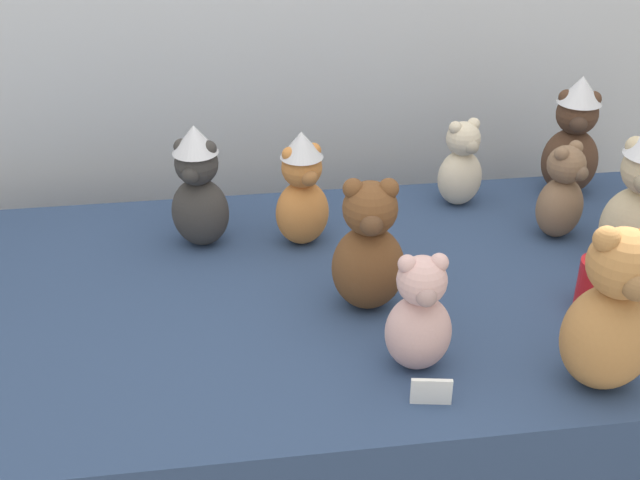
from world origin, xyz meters
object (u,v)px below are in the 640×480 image
Objects in this scene: teddy_bear_mocha at (562,194)px; party_cup_red at (597,285)px; teddy_bear_charcoal at (198,188)px; teddy_bear_cream at (461,165)px; teddy_bear_chestnut at (369,249)px; teddy_bear_cocoa at (573,138)px; teddy_bear_caramel at (613,315)px; teddy_bear_ginger at (302,190)px; teddy_bear_blush at (419,316)px; display_table at (320,429)px.

party_cup_red is (-0.04, -0.30, -0.05)m from teddy_bear_mocha.
teddy_bear_charcoal is at bearing 154.20° from party_cup_red.
teddy_bear_cream is at bearing 105.73° from party_cup_red.
teddy_bear_chestnut is 0.52m from teddy_bear_cream.
teddy_bear_cocoa is 0.54m from party_cup_red.
teddy_bear_mocha is at bearing 76.27° from teddy_bear_caramel.
teddy_bear_chestnut is 1.04× the size of teddy_bear_ginger.
teddy_bear_caramel reaches higher than teddy_bear_blush.
teddy_bear_chestnut is 0.54m from teddy_bear_mocha.
teddy_bear_cream is (-0.18, 0.19, -0.00)m from teddy_bear_mocha.
teddy_bear_ginger is at bearing 117.20° from teddy_bear_chestnut.
teddy_bear_caramel reaches higher than teddy_bear_charcoal.
teddy_bear_cream is at bearing 41.05° from display_table.
teddy_bear_mocha is at bearing 12.72° from teddy_bear_charcoal.
teddy_bear_cream is (0.26, 0.62, -0.01)m from teddy_bear_blush.
party_cup_red is (0.55, -0.35, -0.08)m from teddy_bear_ginger.
teddy_bear_chestnut is at bearing -38.62° from display_table.
teddy_bear_charcoal reaches higher than teddy_bear_blush.
party_cup_red is at bearing -1.76° from teddy_bear_chestnut.
teddy_bear_cream is at bearing 69.74° from teddy_bear_blush.
teddy_bear_cream is (-0.05, 0.71, -0.04)m from teddy_bear_caramel.
teddy_bear_cocoa reaches higher than party_cup_red.
teddy_bear_cream is at bearing 100.73° from teddy_bear_mocha.
teddy_bear_caramel is 2.88× the size of party_cup_red.
party_cup_red is at bearing 20.38° from teddy_bear_blush.
teddy_bear_cocoa is at bearing 51.82° from teddy_bear_blush.
teddy_bear_cream is 2.02× the size of party_cup_red.
teddy_bear_caramel is at bearing -90.21° from teddy_bear_cocoa.
teddy_bear_chestnut reaches higher than party_cup_red.
teddy_bear_caramel is at bearing -66.74° from teddy_bear_ginger.
teddy_bear_mocha is (0.59, -0.05, -0.03)m from teddy_bear_ginger.
teddy_bear_charcoal reaches higher than display_table.
teddy_bear_charcoal is 1.26× the size of teddy_bear_mocha.
teddy_bear_caramel is 1.36× the size of teddy_bear_blush.
teddy_bear_charcoal reaches higher than teddy_bear_mocha.
display_table is at bearing -26.05° from teddy_bear_charcoal.
teddy_bear_cream is (0.41, 0.14, -0.03)m from teddy_bear_ginger.
teddy_bear_cream is (0.31, 0.41, -0.03)m from teddy_bear_chestnut.
party_cup_red reaches higher than display_table.
teddy_bear_caramel is 0.77m from teddy_bear_cocoa.
teddy_bear_caramel is 1.12× the size of teddy_bear_chestnut.
party_cup_red is (0.09, 0.22, -0.09)m from teddy_bear_caramel.
teddy_bear_ginger reaches higher than party_cup_red.
teddy_bear_blush reaches higher than display_table.
teddy_bear_cream is at bearing 60.74° from teddy_bear_chestnut.
display_table is at bearing -156.59° from teddy_bear_cream.
teddy_bear_chestnut reaches higher than teddy_bear_cream.
teddy_bear_blush is 1.05× the size of teddy_bear_cream.
teddy_bear_caramel reaches higher than party_cup_red.
display_table is 17.68× the size of party_cup_red.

